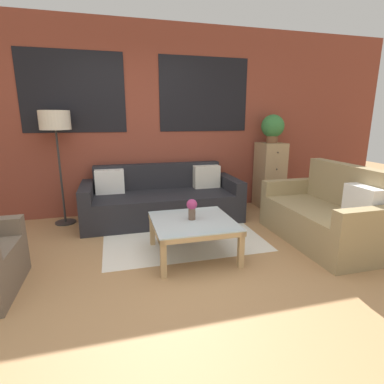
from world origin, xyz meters
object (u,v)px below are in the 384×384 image
couch_dark (162,201)px  settee_vintage (326,217)px  flower_vase (192,208)px  coffee_table (193,226)px  potted_plant (273,127)px  drawer_cabinet (270,175)px  floor_lamp (55,126)px

couch_dark → settee_vintage: bearing=-36.9°
flower_vase → coffee_table: bearing=-83.6°
potted_plant → settee_vintage: bearing=-93.2°
coffee_table → drawer_cabinet: drawer_cabinet is taller
flower_vase → settee_vintage: bearing=-2.3°
drawer_cabinet → coffee_table: bearing=-139.2°
settee_vintage → floor_lamp: bearing=154.5°
couch_dark → floor_lamp: floor_lamp is taller
floor_lamp → potted_plant: 3.20m
couch_dark → settee_vintage: settee_vintage is taller
coffee_table → floor_lamp: bearing=135.6°
couch_dark → coffee_table: 1.29m
couch_dark → coffee_table: (0.12, -1.28, 0.06)m
couch_dark → potted_plant: size_ratio=4.98×
floor_lamp → drawer_cabinet: (3.20, 0.03, -0.82)m
potted_plant → couch_dark: bearing=-173.8°
drawer_cabinet → potted_plant: (-0.00, 0.00, 0.78)m
settee_vintage → flower_vase: bearing=177.7°
potted_plant → flower_vase: bearing=-139.9°
coffee_table → potted_plant: (1.72, 1.48, 0.97)m
couch_dark → settee_vintage: (1.75, -1.32, 0.03)m
couch_dark → coffee_table: couch_dark is taller
couch_dark → flower_vase: (0.12, -1.25, 0.25)m
potted_plant → flower_vase: 2.38m
settee_vintage → floor_lamp: 3.61m
floor_lamp → drawer_cabinet: 3.31m
couch_dark → potted_plant: potted_plant is taller
settee_vintage → drawer_cabinet: bearing=86.8°
settee_vintage → floor_lamp: floor_lamp is taller
potted_plant → floor_lamp: bearing=-179.5°
coffee_table → floor_lamp: size_ratio=0.55×
potted_plant → coffee_table: bearing=-139.2°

